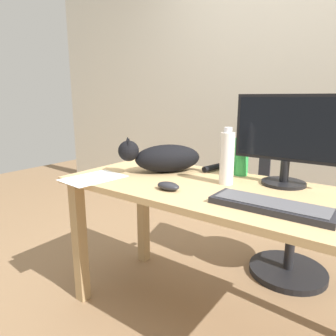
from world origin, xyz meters
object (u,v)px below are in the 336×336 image
object	(u,v)px
office_chair	(284,217)
computer_mouse	(168,186)
cat	(164,157)
keyboard	(271,206)
monitor	(287,137)
water_bottle	(227,158)
spray_bottle	(241,156)

from	to	relation	value
office_chair	computer_mouse	xyz separation A→B (m)	(-0.29, -0.84, 0.35)
cat	computer_mouse	world-z (taller)	cat
office_chair	keyboard	bearing A→B (deg)	-79.20
keyboard	computer_mouse	world-z (taller)	computer_mouse
keyboard	cat	world-z (taller)	cat
monitor	keyboard	xyz separation A→B (m)	(0.06, -0.36, -0.21)
monitor	office_chair	bearing A→B (deg)	102.05
computer_mouse	water_bottle	xyz separation A→B (m)	(0.16, 0.24, 0.11)
water_bottle	spray_bottle	xyz separation A→B (m)	(-0.01, 0.20, -0.02)
keyboard	water_bottle	bearing A→B (deg)	143.15
cat	water_bottle	size ratio (longest dim) A/B	1.81
cat	computer_mouse	xyz separation A→B (m)	(0.22, -0.26, -0.06)
office_chair	monitor	distance (m)	0.73
water_bottle	spray_bottle	size ratio (longest dim) A/B	1.22
office_chair	spray_bottle	distance (m)	0.61
monitor	cat	world-z (taller)	monitor
water_bottle	cat	bearing A→B (deg)	177.72
cat	spray_bottle	bearing A→B (deg)	26.88
office_chair	monitor	xyz separation A→B (m)	(0.10, -0.45, 0.56)
monitor	computer_mouse	bearing A→B (deg)	-134.94
spray_bottle	monitor	bearing A→B (deg)	-13.30
keyboard	computer_mouse	bearing A→B (deg)	-176.11
cat	spray_bottle	size ratio (longest dim) A/B	2.21
monitor	cat	size ratio (longest dim) A/B	0.99
computer_mouse	water_bottle	distance (m)	0.31
computer_mouse	water_bottle	size ratio (longest dim) A/B	0.41
water_bottle	spray_bottle	world-z (taller)	water_bottle
office_chair	water_bottle	xyz separation A→B (m)	(-0.13, -0.60, 0.46)
office_chair	cat	bearing A→B (deg)	-130.99
keyboard	spray_bottle	distance (m)	0.52
cat	spray_bottle	xyz separation A→B (m)	(0.37, 0.19, 0.02)
water_bottle	keyboard	bearing A→B (deg)	-36.85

